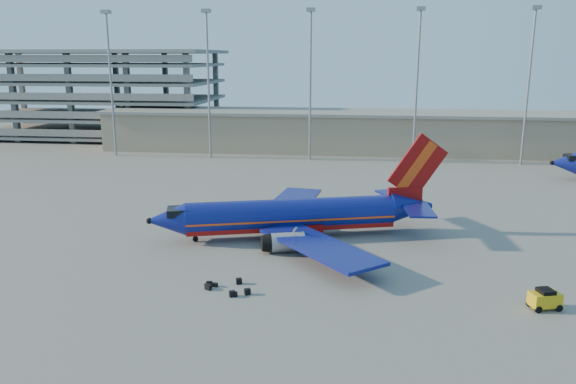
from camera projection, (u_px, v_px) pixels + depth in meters
The scene contains 7 objects.
ground at pixel (318, 230), 65.74m from camera, with size 220.00×220.00×0.00m, color slate.
terminal_building at pixel (385, 131), 119.45m from camera, with size 122.00×16.00×8.50m.
parking_garage at pixel (95, 89), 141.90m from camera, with size 62.00×32.00×21.40m.
light_mast_row at pixel (363, 69), 105.37m from camera, with size 101.60×1.60×28.65m.
aircraft_main at pixel (298, 216), 62.96m from camera, with size 33.05×31.32×11.48m.
baggage_tug at pixel (545, 299), 45.10m from camera, with size 2.68×2.04×1.71m.
luggage_pile at pixel (226, 288), 48.82m from camera, with size 4.31×3.34×0.53m.
Camera 1 is at (4.35, -62.78, 19.85)m, focal length 35.00 mm.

